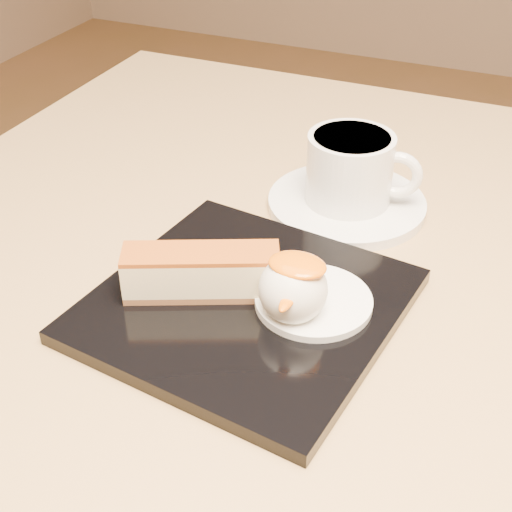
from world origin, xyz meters
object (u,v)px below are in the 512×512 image
at_px(table, 297,383).
at_px(dessert_plate, 246,305).
at_px(ice_cream_scoop, 293,289).
at_px(cheesecake, 201,272).
at_px(coffee_cup, 352,168).
at_px(saucer, 347,204).

xyz_separation_m(table, dessert_plate, (-0.02, -0.09, 0.16)).
distance_m(dessert_plate, ice_cream_scoop, 0.05).
bearing_deg(ice_cream_scoop, dessert_plate, 172.87).
bearing_deg(cheesecake, table, 37.86).
bearing_deg(cheesecake, dessert_plate, -16.08).
relative_size(table, cheesecake, 6.55).
relative_size(table, ice_cream_scoop, 15.62).
xyz_separation_m(table, cheesecake, (-0.05, -0.09, 0.19)).
relative_size(cheesecake, coffee_cup, 1.14).
distance_m(table, ice_cream_scoop, 0.22).
bearing_deg(cheesecake, coffee_cup, 46.98).
bearing_deg(ice_cream_scoop, cheesecake, -180.00).
distance_m(dessert_plate, cheesecake, 0.04).
xyz_separation_m(table, ice_cream_scoop, (0.02, -0.09, 0.19)).
xyz_separation_m(table, coffee_cup, (0.01, 0.09, 0.20)).
relative_size(dessert_plate, coffee_cup, 2.05).
bearing_deg(cheesecake, saucer, 47.52).
xyz_separation_m(saucer, coffee_cup, (0.00, 0.00, 0.04)).
distance_m(table, dessert_plate, 0.18).
xyz_separation_m(dessert_plate, coffee_cup, (0.03, 0.18, 0.04)).
distance_m(table, coffee_cup, 0.22).
bearing_deg(table, dessert_plate, -99.53).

